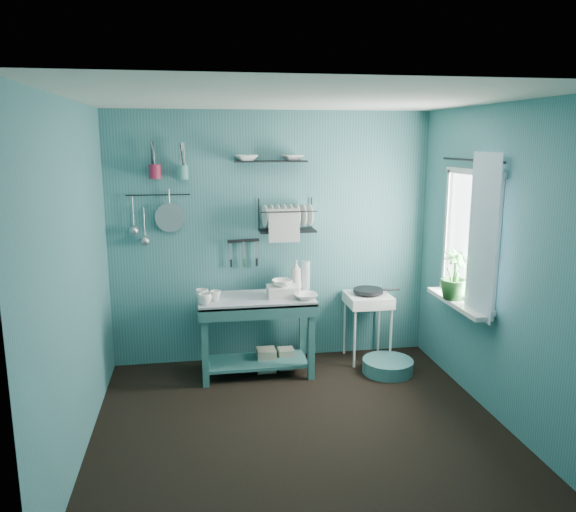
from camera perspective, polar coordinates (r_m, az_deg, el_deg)
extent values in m
plane|color=black|center=(4.63, 1.18, -16.94)|extent=(3.20, 3.20, 0.00)
plane|color=silver|center=(4.07, 1.34, 15.69)|extent=(3.20, 3.20, 0.00)
plane|color=#387073|center=(5.62, -1.60, 1.81)|extent=(3.20, 0.00, 3.20)
plane|color=#387073|center=(2.77, 7.12, -8.81)|extent=(3.20, 0.00, 3.20)
plane|color=#387073|center=(4.19, -20.82, -2.43)|extent=(0.00, 3.00, 3.00)
plane|color=#387073|center=(4.73, 20.65, -0.84)|extent=(0.00, 3.00, 3.00)
cube|color=#316764|center=(5.42, -3.24, -8.07)|extent=(1.15, 0.70, 0.77)
imported|color=white|center=(5.11, -8.47, -4.35)|extent=(0.12, 0.12, 0.10)
imported|color=white|center=(5.21, -7.39, -4.03)|extent=(0.14, 0.14, 0.09)
imported|color=white|center=(5.26, -8.72, -3.88)|extent=(0.17, 0.17, 0.10)
cube|color=silver|center=(5.30, -0.58, -3.60)|extent=(0.28, 0.22, 0.10)
imported|color=white|center=(5.28, -0.58, -2.76)|extent=(0.20, 0.19, 0.06)
imported|color=silver|center=(5.52, 0.81, -1.93)|extent=(0.12, 0.12, 0.30)
cylinder|color=silver|center=(5.56, 1.79, -1.94)|extent=(0.09, 0.09, 0.28)
imported|color=white|center=(5.22, 1.82, -4.12)|extent=(0.22, 0.22, 0.05)
cube|color=white|center=(5.82, 8.04, -7.15)|extent=(0.43, 0.43, 0.69)
cylinder|color=black|center=(5.71, 8.15, -3.51)|extent=(0.30, 0.30, 0.03)
cube|color=black|center=(5.56, -4.54, 1.56)|extent=(0.32, 0.07, 0.03)
cube|color=black|center=(5.48, -0.08, 4.15)|extent=(0.57, 0.30, 0.32)
cube|color=black|center=(5.44, -1.77, 9.59)|extent=(0.71, 0.24, 0.01)
imported|color=white|center=(5.41, -4.25, 9.61)|extent=(0.25, 0.25, 0.05)
imported|color=white|center=(5.47, 0.46, 9.89)|extent=(0.24, 0.24, 0.05)
cylinder|color=#9E1D3A|center=(5.42, -13.37, 8.35)|extent=(0.11, 0.11, 0.13)
cylinder|color=teal|center=(5.41, -10.68, 8.36)|extent=(0.11, 0.11, 0.13)
cylinder|color=#A7AAAF|center=(5.49, -11.91, 3.85)|extent=(0.28, 0.03, 0.28)
cylinder|color=#A7AAAF|center=(5.52, -15.48, 4.29)|extent=(0.01, 0.01, 0.30)
cylinder|color=#A7AAAF|center=(5.52, -14.40, 3.28)|extent=(0.01, 0.01, 0.30)
cylinder|color=black|center=(5.49, -13.05, 6.07)|extent=(0.60, 0.01, 0.01)
plane|color=white|center=(5.08, 18.11, 1.88)|extent=(0.00, 1.10, 1.10)
cube|color=white|center=(5.17, 16.86, -4.58)|extent=(0.16, 0.95, 0.04)
plane|color=white|center=(4.79, 19.11, 1.84)|extent=(0.00, 1.35, 1.35)
cylinder|color=black|center=(5.00, 18.13, 9.23)|extent=(0.02, 1.05, 0.02)
imported|color=#286428|center=(5.16, 16.56, -1.85)|extent=(0.32, 0.32, 0.44)
cube|color=gray|center=(5.58, -2.22, -10.49)|extent=(0.18, 0.18, 0.22)
cube|color=gray|center=(5.63, -0.21, -10.35)|extent=(0.15, 0.15, 0.20)
cylinder|color=teal|center=(5.63, 10.10, -10.96)|extent=(0.49, 0.49, 0.13)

